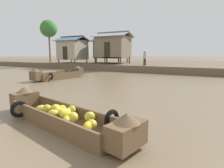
{
  "coord_description": "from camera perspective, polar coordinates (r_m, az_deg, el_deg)",
  "views": [
    {
      "loc": [
        3.42,
        -0.1,
        1.99
      ],
      "look_at": [
        -0.34,
        6.79,
        0.73
      ],
      "focal_mm": 30.12,
      "sensor_mm": 36.0,
      "label": 1
    }
  ],
  "objects": [
    {
      "name": "banana_boat",
      "position": [
        5.54,
        -14.95,
        -9.13
      ],
      "size": [
        5.11,
        1.94,
        0.83
      ],
      "color": "brown",
      "rests_on": "ground"
    },
    {
      "name": "stilt_house_mid_left",
      "position": [
        27.42,
        -0.24,
        10.59
      ],
      "size": [
        4.89,
        3.67,
        3.79
      ],
      "color": "#4C3826",
      "rests_on": "riverbank_strip"
    },
    {
      "name": "ground_plane",
      "position": [
        10.85,
        9.78,
        -1.61
      ],
      "size": [
        300.0,
        300.0,
        0.0
      ],
      "primitive_type": "plane",
      "color": "#726047"
    },
    {
      "name": "palm_tree_near",
      "position": [
        31.59,
        -18.66,
        15.58
      ],
      "size": [
        2.6,
        2.6,
        6.42
      ],
      "color": "brown",
      "rests_on": "riverbank_strip"
    },
    {
      "name": "cargo_boat_upstream",
      "position": [
        15.69,
        -15.77,
        2.74
      ],
      "size": [
        1.57,
        4.64,
        0.97
      ],
      "color": "brown",
      "rests_on": "ground"
    },
    {
      "name": "riverbank_strip",
      "position": [
        29.22,
        21.98,
        5.26
      ],
      "size": [
        160.0,
        20.0,
        0.73
      ],
      "primitive_type": "cube",
      "color": "brown",
      "rests_on": "ground"
    },
    {
      "name": "stilt_house_mid_right",
      "position": [
        24.65,
        0.32,
        11.41
      ],
      "size": [
        4.56,
        3.59,
        4.08
      ],
      "color": "#4C3826",
      "rests_on": "riverbank_strip"
    },
    {
      "name": "stilt_house_left",
      "position": [
        27.89,
        -11.87,
        10.21
      ],
      "size": [
        4.03,
        3.64,
        3.78
      ],
      "color": "#4C3826",
      "rests_on": "riverbank_strip"
    },
    {
      "name": "vendor_person",
      "position": [
        21.28,
        9.92,
        8.07
      ],
      "size": [
        0.44,
        0.44,
        1.66
      ],
      "color": "#332D28",
      "rests_on": "riverbank_strip"
    }
  ]
}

